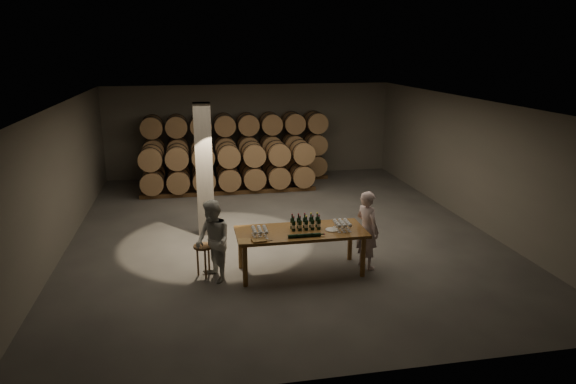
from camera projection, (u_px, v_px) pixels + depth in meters
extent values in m
plane|color=#4B4846|center=(280.00, 230.00, 12.88)|extent=(12.00, 12.00, 0.00)
plane|color=#605E59|center=(279.00, 102.00, 12.01)|extent=(12.00, 12.00, 0.00)
plane|color=slate|center=(250.00, 130.00, 18.12)|extent=(10.00, 0.00, 10.00)
plane|color=slate|center=(357.00, 271.00, 6.78)|extent=(10.00, 0.00, 10.00)
plane|color=slate|center=(61.00, 178.00, 11.55)|extent=(0.00, 12.00, 12.00)
plane|color=slate|center=(468.00, 160.00, 13.35)|extent=(0.00, 12.00, 12.00)
cube|color=slate|center=(204.00, 170.00, 12.31)|extent=(0.40, 0.40, 3.20)
cylinder|color=brown|center=(245.00, 266.00, 9.79)|extent=(0.10, 0.10, 0.84)
cylinder|color=brown|center=(363.00, 257.00, 10.21)|extent=(0.10, 0.10, 0.84)
cylinder|color=brown|center=(241.00, 249.00, 10.60)|extent=(0.10, 0.10, 0.84)
cylinder|color=brown|center=(350.00, 241.00, 11.03)|extent=(0.10, 0.10, 0.84)
cube|color=brown|center=(301.00, 232.00, 10.28)|extent=(2.60, 1.10, 0.06)
cube|color=#54351D|center=(238.00, 181.00, 17.40)|extent=(6.26, 0.10, 0.12)
cube|color=#54351D|center=(237.00, 177.00, 17.96)|extent=(6.26, 0.10, 0.12)
cylinder|color=#9A7045|center=(155.00, 171.00, 17.07)|extent=(0.70, 0.95, 0.70)
cylinder|color=black|center=(155.00, 173.00, 16.83)|extent=(0.73, 0.04, 0.73)
cylinder|color=black|center=(156.00, 169.00, 17.32)|extent=(0.73, 0.04, 0.73)
cylinder|color=#9A7045|center=(179.00, 170.00, 17.22)|extent=(0.70, 0.95, 0.70)
cylinder|color=black|center=(179.00, 171.00, 16.97)|extent=(0.73, 0.04, 0.73)
cylinder|color=black|center=(179.00, 168.00, 17.46)|extent=(0.73, 0.04, 0.73)
cylinder|color=#9A7045|center=(203.00, 169.00, 17.36)|extent=(0.70, 0.95, 0.70)
cylinder|color=black|center=(203.00, 170.00, 17.11)|extent=(0.73, 0.04, 0.73)
cylinder|color=black|center=(202.00, 167.00, 17.60)|extent=(0.73, 0.04, 0.73)
cylinder|color=#9A7045|center=(226.00, 168.00, 17.50)|extent=(0.70, 0.95, 0.70)
cylinder|color=black|center=(226.00, 169.00, 17.25)|extent=(0.73, 0.04, 0.73)
cylinder|color=black|center=(225.00, 166.00, 17.74)|extent=(0.73, 0.04, 0.73)
cylinder|color=#9A7045|center=(248.00, 167.00, 17.64)|extent=(0.70, 0.95, 0.70)
cylinder|color=black|center=(249.00, 168.00, 17.39)|extent=(0.73, 0.04, 0.73)
cylinder|color=black|center=(248.00, 165.00, 17.88)|extent=(0.73, 0.04, 0.73)
cylinder|color=#9A7045|center=(271.00, 166.00, 17.78)|extent=(0.70, 0.95, 0.70)
cylinder|color=black|center=(272.00, 167.00, 17.53)|extent=(0.73, 0.04, 0.73)
cylinder|color=black|center=(270.00, 164.00, 18.02)|extent=(0.73, 0.04, 0.73)
cylinder|color=#9A7045|center=(293.00, 165.00, 17.92)|extent=(0.70, 0.95, 0.70)
cylinder|color=black|center=(294.00, 167.00, 17.67)|extent=(0.73, 0.04, 0.73)
cylinder|color=black|center=(291.00, 163.00, 18.16)|extent=(0.73, 0.04, 0.73)
cylinder|color=#9A7045|center=(315.00, 164.00, 18.06)|extent=(0.70, 0.95, 0.70)
cylinder|color=black|center=(316.00, 166.00, 17.81)|extent=(0.73, 0.04, 0.73)
cylinder|color=black|center=(313.00, 162.00, 18.30)|extent=(0.73, 0.04, 0.73)
cylinder|color=#9A7045|center=(154.00, 149.00, 16.87)|extent=(0.70, 0.95, 0.70)
cylinder|color=black|center=(153.00, 150.00, 16.63)|extent=(0.73, 0.04, 0.73)
cylinder|color=black|center=(154.00, 147.00, 17.12)|extent=(0.73, 0.04, 0.73)
cylinder|color=#9A7045|center=(178.00, 148.00, 17.01)|extent=(0.70, 0.95, 0.70)
cylinder|color=black|center=(178.00, 149.00, 16.77)|extent=(0.73, 0.04, 0.73)
cylinder|color=black|center=(178.00, 147.00, 17.26)|extent=(0.73, 0.04, 0.73)
cylinder|color=#9A7045|center=(202.00, 147.00, 17.15)|extent=(0.70, 0.95, 0.70)
cylinder|color=black|center=(202.00, 149.00, 16.91)|extent=(0.73, 0.04, 0.73)
cylinder|color=black|center=(201.00, 146.00, 17.40)|extent=(0.73, 0.04, 0.73)
cylinder|color=#9A7045|center=(225.00, 146.00, 17.29)|extent=(0.70, 0.95, 0.70)
cylinder|color=black|center=(226.00, 148.00, 17.05)|extent=(0.73, 0.04, 0.73)
cylinder|color=black|center=(224.00, 145.00, 17.54)|extent=(0.73, 0.04, 0.73)
cylinder|color=#9A7045|center=(248.00, 146.00, 17.43)|extent=(0.70, 0.95, 0.70)
cylinder|color=black|center=(249.00, 147.00, 17.19)|extent=(0.73, 0.04, 0.73)
cylinder|color=black|center=(247.00, 144.00, 17.68)|extent=(0.73, 0.04, 0.73)
cylinder|color=#9A7045|center=(271.00, 145.00, 17.58)|extent=(0.70, 0.95, 0.70)
cylinder|color=black|center=(272.00, 146.00, 17.33)|extent=(0.73, 0.04, 0.73)
cylinder|color=black|center=(269.00, 143.00, 17.82)|extent=(0.73, 0.04, 0.73)
cylinder|color=#9A7045|center=(293.00, 144.00, 17.72)|extent=(0.70, 0.95, 0.70)
cylinder|color=black|center=(294.00, 145.00, 17.47)|extent=(0.73, 0.04, 0.73)
cylinder|color=black|center=(291.00, 143.00, 17.96)|extent=(0.73, 0.04, 0.73)
cylinder|color=#9A7045|center=(315.00, 143.00, 17.86)|extent=(0.70, 0.95, 0.70)
cylinder|color=black|center=(317.00, 145.00, 17.61)|extent=(0.73, 0.04, 0.73)
cylinder|color=black|center=(313.00, 142.00, 18.10)|extent=(0.73, 0.04, 0.73)
cylinder|color=#9A7045|center=(152.00, 126.00, 16.67)|extent=(0.70, 0.95, 0.70)
cylinder|color=black|center=(152.00, 128.00, 16.42)|extent=(0.73, 0.04, 0.73)
cylinder|color=black|center=(153.00, 125.00, 16.92)|extent=(0.73, 0.04, 0.73)
cylinder|color=#9A7045|center=(177.00, 126.00, 16.81)|extent=(0.70, 0.95, 0.70)
cylinder|color=black|center=(176.00, 127.00, 16.57)|extent=(0.73, 0.04, 0.73)
cylinder|color=black|center=(177.00, 125.00, 17.06)|extent=(0.73, 0.04, 0.73)
cylinder|color=#9A7045|center=(201.00, 125.00, 16.95)|extent=(0.70, 0.95, 0.70)
cylinder|color=black|center=(201.00, 126.00, 16.71)|extent=(0.73, 0.04, 0.73)
cylinder|color=black|center=(200.00, 124.00, 17.20)|extent=(0.73, 0.04, 0.73)
cylinder|color=#9A7045|center=(224.00, 124.00, 17.09)|extent=(0.70, 0.95, 0.70)
cylinder|color=black|center=(225.00, 126.00, 16.85)|extent=(0.73, 0.04, 0.73)
cylinder|color=black|center=(224.00, 123.00, 17.34)|extent=(0.73, 0.04, 0.73)
cylinder|color=#9A7045|center=(248.00, 124.00, 17.23)|extent=(0.70, 0.95, 0.70)
cylinder|color=black|center=(248.00, 125.00, 16.99)|extent=(0.73, 0.04, 0.73)
cylinder|color=black|center=(247.00, 123.00, 17.48)|extent=(0.73, 0.04, 0.73)
cylinder|color=#9A7045|center=(270.00, 123.00, 17.37)|extent=(0.70, 0.95, 0.70)
cylinder|color=black|center=(272.00, 124.00, 17.13)|extent=(0.73, 0.04, 0.73)
cylinder|color=black|center=(269.00, 122.00, 17.62)|extent=(0.73, 0.04, 0.73)
cylinder|color=#9A7045|center=(293.00, 123.00, 17.51)|extent=(0.70, 0.95, 0.70)
cylinder|color=black|center=(294.00, 124.00, 17.27)|extent=(0.73, 0.04, 0.73)
cylinder|color=black|center=(291.00, 122.00, 17.76)|extent=(0.73, 0.04, 0.73)
cylinder|color=#9A7045|center=(315.00, 122.00, 17.65)|extent=(0.70, 0.95, 0.70)
cylinder|color=black|center=(317.00, 123.00, 17.41)|extent=(0.73, 0.04, 0.73)
cylinder|color=black|center=(313.00, 121.00, 17.90)|extent=(0.73, 0.04, 0.73)
cube|color=#54351D|center=(230.00, 193.00, 16.00)|extent=(5.48, 0.10, 0.12)
cube|color=#54351D|center=(229.00, 188.00, 16.57)|extent=(5.48, 0.10, 0.12)
cylinder|color=#9A7045|center=(153.00, 181.00, 15.75)|extent=(0.70, 0.95, 0.70)
cylinder|color=black|center=(152.00, 183.00, 15.51)|extent=(0.73, 0.04, 0.73)
cylinder|color=black|center=(153.00, 179.00, 16.00)|extent=(0.73, 0.04, 0.73)
cylinder|color=#9A7045|center=(179.00, 180.00, 15.89)|extent=(0.70, 0.95, 0.70)
cylinder|color=black|center=(178.00, 182.00, 15.65)|extent=(0.73, 0.04, 0.73)
cylinder|color=black|center=(179.00, 178.00, 16.14)|extent=(0.73, 0.04, 0.73)
cylinder|color=#9A7045|center=(204.00, 179.00, 16.03)|extent=(0.70, 0.95, 0.70)
cylinder|color=black|center=(204.00, 181.00, 15.79)|extent=(0.73, 0.04, 0.73)
cylinder|color=black|center=(204.00, 177.00, 16.28)|extent=(0.73, 0.04, 0.73)
cylinder|color=#9A7045|center=(229.00, 178.00, 16.17)|extent=(0.70, 0.95, 0.70)
cylinder|color=black|center=(230.00, 180.00, 15.93)|extent=(0.73, 0.04, 0.73)
cylinder|color=black|center=(228.00, 176.00, 16.42)|extent=(0.73, 0.04, 0.73)
cylinder|color=#9A7045|center=(253.00, 176.00, 16.31)|extent=(0.70, 0.95, 0.70)
cylinder|color=black|center=(255.00, 178.00, 16.07)|extent=(0.73, 0.04, 0.73)
cylinder|color=black|center=(252.00, 175.00, 16.56)|extent=(0.73, 0.04, 0.73)
cylinder|color=#9A7045|center=(278.00, 175.00, 16.45)|extent=(0.70, 0.95, 0.70)
cylinder|color=black|center=(279.00, 177.00, 16.21)|extent=(0.73, 0.04, 0.73)
cylinder|color=black|center=(276.00, 173.00, 16.70)|extent=(0.73, 0.04, 0.73)
cylinder|color=#9A7045|center=(301.00, 174.00, 16.60)|extent=(0.70, 0.95, 0.70)
cylinder|color=black|center=(303.00, 176.00, 16.35)|extent=(0.73, 0.04, 0.73)
cylinder|color=black|center=(300.00, 172.00, 16.84)|extent=(0.73, 0.04, 0.73)
cylinder|color=#9A7045|center=(151.00, 158.00, 15.55)|extent=(0.70, 0.95, 0.70)
cylinder|color=black|center=(150.00, 159.00, 15.30)|extent=(0.73, 0.04, 0.73)
cylinder|color=black|center=(151.00, 156.00, 15.80)|extent=(0.73, 0.04, 0.73)
cylinder|color=#9A7045|center=(177.00, 157.00, 15.69)|extent=(0.70, 0.95, 0.70)
cylinder|color=black|center=(177.00, 158.00, 15.44)|extent=(0.73, 0.04, 0.73)
cylinder|color=black|center=(177.00, 155.00, 15.94)|extent=(0.73, 0.04, 0.73)
cylinder|color=#9A7045|center=(203.00, 156.00, 15.83)|extent=(0.70, 0.95, 0.70)
cylinder|color=black|center=(203.00, 157.00, 15.59)|extent=(0.73, 0.04, 0.73)
cylinder|color=black|center=(203.00, 154.00, 16.08)|extent=(0.73, 0.04, 0.73)
cylinder|color=#9A7045|center=(228.00, 155.00, 15.97)|extent=(0.70, 0.95, 0.70)
cylinder|color=black|center=(229.00, 156.00, 15.73)|extent=(0.73, 0.04, 0.73)
cylinder|color=black|center=(228.00, 153.00, 16.22)|extent=(0.73, 0.04, 0.73)
cylinder|color=#9A7045|center=(253.00, 154.00, 16.11)|extent=(0.70, 0.95, 0.70)
cylinder|color=black|center=(254.00, 155.00, 15.87)|extent=(0.73, 0.04, 0.73)
cylinder|color=black|center=(252.00, 152.00, 16.36)|extent=(0.73, 0.04, 0.73)
cylinder|color=#9A7045|center=(277.00, 153.00, 16.25)|extent=(0.70, 0.95, 0.70)
cylinder|color=black|center=(279.00, 154.00, 16.01)|extent=(0.73, 0.04, 0.73)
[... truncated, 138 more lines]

